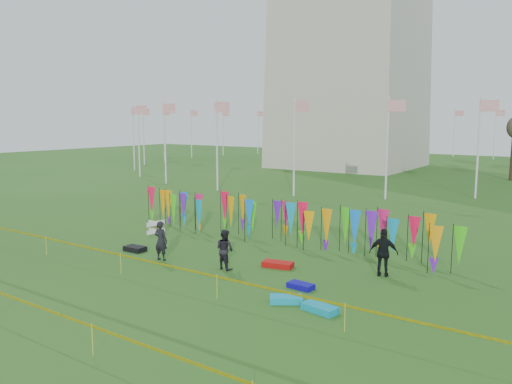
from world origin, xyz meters
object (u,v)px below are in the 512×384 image
Objects in this scene: box_kite at (156,227)px; person_mid at (225,249)px; person_right at (384,253)px; kite_bag_teal at (320,308)px; person_left at (161,241)px; kite_bag_blue at (301,286)px; kite_bag_black at (135,249)px; kite_bag_red at (278,264)px; kite_bag_turquoise at (286,299)px.

box_kite is 7.84m from person_mid.
kite_bag_teal is at bearing 72.24° from person_right.
box_kite is 5.43m from person_left.
kite_bag_blue is (-2.00, -3.15, -0.87)m from person_right.
box_kite is at bearing 120.24° from kite_bag_black.
kite_bag_blue is at bearing -1.11° from kite_bag_black.
person_right is (13.05, -0.24, 0.62)m from box_kite.
box_kite is 0.42× the size of person_mid.
person_right is 1.88× the size of kite_bag_black.
kite_bag_red is at bearing -131.46° from person_mid.
person_mid reaches higher than box_kite.
kite_bag_black reaches higher than kite_bag_blue.
kite_bag_red reaches higher than kite_bag_blue.
person_mid reaches higher than kite_bag_teal.
person_left reaches higher than kite_bag_red.
box_kite is 13.07m from person_right.
person_right is at bearing -146.74° from person_mid.
kite_bag_black is (-2.15, 0.40, -0.77)m from person_left.
person_mid is 5.86m from kite_bag_teal.
kite_bag_black is 10.95m from kite_bag_teal.
box_kite is at bearing 158.40° from kite_bag_teal.
person_right is (5.85, 2.82, 0.12)m from person_mid.
person_right is (9.02, 3.37, 0.08)m from person_left.
person_left reaches higher than kite_bag_black.
kite_bag_teal is at bearing -21.60° from box_kite.
person_left is 2.32m from kite_bag_black.
box_kite is 12.36m from kite_bag_turquoise.
kite_bag_red is at bearing 139.72° from kite_bag_blue.
person_left is 1.39× the size of kite_bag_red.
kite_bag_black is (-9.46, 1.72, 0.01)m from kite_bag_turquoise.
kite_bag_black reaches higher than kite_bag_turquoise.
person_right is at bearing 14.91° from kite_bag_black.
person_mid is 1.43× the size of kite_bag_teal.
kite_bag_teal is (1.63, -1.63, 0.01)m from kite_bag_blue.
person_left is at bearing 170.75° from kite_bag_teal.
person_mid is (7.20, -3.05, 0.49)m from box_kite.
kite_bag_red is (1.70, 1.48, -0.73)m from person_mid.
kite_bag_teal is (10.80, -1.80, -0.01)m from kite_bag_black.
kite_bag_red is (-4.15, -1.34, -0.85)m from person_right.
kite_bag_red is 7.22m from kite_bag_black.
person_right is 4.87m from kite_bag_teal.
box_kite reaches higher than kite_bag_blue.
kite_bag_red is 1.25× the size of kite_bag_black.
kite_bag_turquoise reaches higher than kite_bag_blue.
person_right is 2.00× the size of kite_bag_blue.
person_mid reaches higher than kite_bag_black.
person_right reaches higher than person_left.
kite_bag_teal reaches higher than kite_bag_blue.
person_left is at bearing -157.37° from kite_bag_red.
kite_bag_blue is 9.18m from kite_bag_black.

